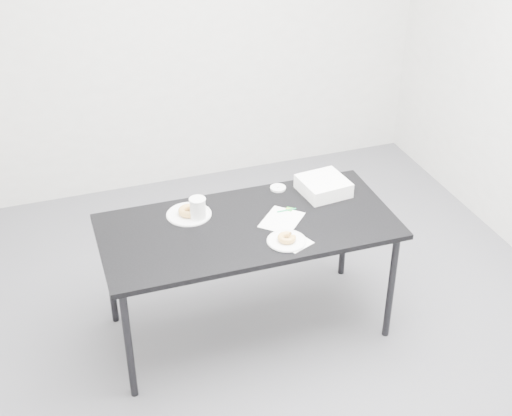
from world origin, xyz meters
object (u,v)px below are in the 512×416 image
object	(u,v)px
table	(248,233)
scorecard	(282,220)
pen	(287,210)
donut_near	(287,238)
coffee_cup	(198,209)
plate_near	(287,241)
plate_far	(189,214)
donut_far	(189,211)
bakery_box	(323,186)

from	to	relation	value
table	scorecard	size ratio (longest dim) A/B	6.75
pen	donut_near	distance (m)	0.31
table	coffee_cup	distance (m)	0.31
plate_near	plate_far	size ratio (longest dim) A/B	0.84
pen	coffee_cup	bearing A→B (deg)	170.37
plate_near	plate_far	bearing A→B (deg)	134.62
pen	table	bearing A→B (deg)	-166.44
plate_far	donut_far	distance (m)	0.02
plate_near	pen	bearing A→B (deg)	68.69
table	scorecard	bearing A→B (deg)	-5.24
plate_far	scorecard	bearing A→B (deg)	-25.04
donut_near	donut_far	size ratio (longest dim) A/B	0.84
coffee_cup	bakery_box	bearing A→B (deg)	2.68
pen	bakery_box	bearing A→B (deg)	24.34
pen	donut_near	bearing A→B (deg)	-110.90
pen	donut_near	size ratio (longest dim) A/B	1.13
scorecard	plate_far	size ratio (longest dim) A/B	0.96
plate_near	donut_near	xyz separation A→B (m)	(0.00, 0.00, 0.02)
table	plate_far	size ratio (longest dim) A/B	6.46
bakery_box	plate_near	bearing A→B (deg)	-139.64
table	pen	distance (m)	0.27
table	pen	xyz separation A→B (m)	(0.25, 0.06, 0.06)
plate_near	table	bearing A→B (deg)	121.59
scorecard	donut_far	size ratio (longest dim) A/B	2.04
donut_far	coffee_cup	size ratio (longest dim) A/B	0.91
table	donut_far	xyz separation A→B (m)	(-0.29, 0.20, 0.08)
plate_near	coffee_cup	world-z (taller)	coffee_cup
coffee_cup	bakery_box	size ratio (longest dim) A/B	0.50
scorecard	plate_near	distance (m)	0.22
plate_near	bakery_box	size ratio (longest dim) A/B	0.82
coffee_cup	plate_near	bearing A→B (deg)	-44.20
scorecard	donut_far	bearing A→B (deg)	-161.64
plate_far	coffee_cup	xyz separation A→B (m)	(0.04, -0.06, 0.06)
table	bakery_box	world-z (taller)	bakery_box
pen	donut_far	xyz separation A→B (m)	(-0.54, 0.14, 0.02)
donut_far	plate_near	bearing A→B (deg)	-45.38
scorecard	donut_far	world-z (taller)	donut_far
plate_near	bakery_box	xyz separation A→B (m)	(0.39, 0.41, 0.04)
bakery_box	plate_far	bearing A→B (deg)	172.65
donut_near	coffee_cup	xyz separation A→B (m)	(-0.39, 0.38, 0.04)
table	donut_near	xyz separation A→B (m)	(0.14, -0.23, 0.08)
table	coffee_cup	bearing A→B (deg)	149.77
pen	plate_far	world-z (taller)	pen
table	plate_far	distance (m)	0.36
donut_near	plate_far	distance (m)	0.61
pen	plate_near	bearing A→B (deg)	-110.90
scorecard	plate_far	world-z (taller)	plate_far
plate_far	donut_far	bearing A→B (deg)	0.00
donut_far	coffee_cup	xyz separation A→B (m)	(0.04, -0.06, 0.04)
plate_near	coffee_cup	xyz separation A→B (m)	(-0.39, 0.38, 0.06)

